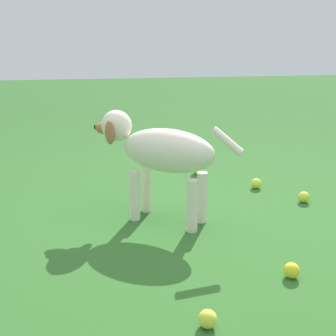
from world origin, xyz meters
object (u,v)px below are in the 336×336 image
Objects in this scene: tennis_ball_2 at (256,183)px; tennis_ball_4 at (304,197)px; tennis_ball_0 at (197,170)px; tennis_ball_1 at (208,319)px; dog at (159,151)px; tennis_ball_3 at (292,270)px.

tennis_ball_4 is at bearing -54.26° from tennis_ball_2.
tennis_ball_0 is 1.00× the size of tennis_ball_1.
tennis_ball_1 is 1.47m from tennis_ball_2.
dog reaches higher than tennis_ball_3.
tennis_ball_1 is at bearing -127.96° from tennis_ball_4.
tennis_ball_1 is at bearing 127.05° from dog.
tennis_ball_2 is at bearing -115.47° from dog.
tennis_ball_3 is at bearing -101.33° from tennis_ball_2.
dog reaches higher than tennis_ball_1.
dog is 1.01m from tennis_ball_1.
tennis_ball_4 is (0.83, 1.06, 0.00)m from tennis_ball_1.
tennis_ball_1 and tennis_ball_2 have the same top height.
tennis_ball_1 is 0.50m from tennis_ball_3.
tennis_ball_3 is at bearing -117.39° from tennis_ball_4.
tennis_ball_2 is (0.63, 1.33, 0.00)m from tennis_ball_1.
tennis_ball_0 and tennis_ball_4 have the same top height.
dog is at bearing -172.54° from tennis_ball_4.
tennis_ball_0 is 1.00× the size of tennis_ball_4.
tennis_ball_2 is 1.09m from tennis_ball_3.
dog is 0.94m from tennis_ball_4.
tennis_ball_2 is at bearing 125.74° from tennis_ball_4.
tennis_ball_4 is at bearing -137.98° from dog.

